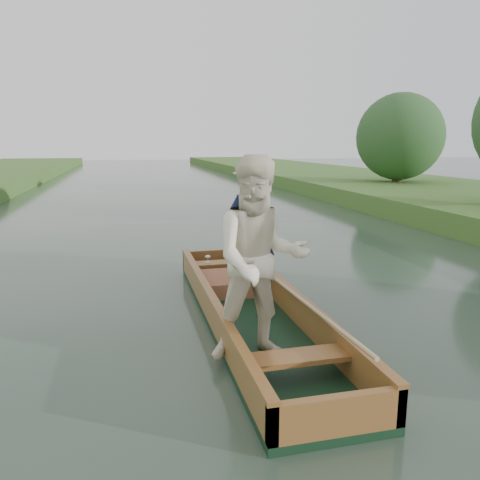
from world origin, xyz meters
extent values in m
plane|color=#283D30|center=(0.00, 0.00, 0.00)|extent=(120.00, 120.00, 0.00)
cylinder|color=#47331E|center=(9.80, 12.52, 1.04)|extent=(0.44, 0.44, 2.08)
sphere|color=#22491D|center=(9.80, 12.52, 2.48)|extent=(3.59, 3.59, 3.59)
sphere|color=#22491D|center=(10.40, 12.82, 2.08)|extent=(2.20, 2.20, 2.20)
cube|color=black|center=(0.00, 0.00, 0.04)|extent=(1.10, 5.00, 0.08)
cube|color=brown|center=(-0.51, 0.00, 0.24)|extent=(0.08, 5.00, 0.32)
cube|color=brown|center=(0.51, 0.00, 0.24)|extent=(0.08, 5.00, 0.32)
cube|color=brown|center=(0.00, 2.46, 0.24)|extent=(1.10, 0.08, 0.32)
cube|color=brown|center=(0.00, -2.46, 0.24)|extent=(1.10, 0.08, 0.32)
cube|color=brown|center=(-0.51, 0.00, 0.42)|extent=(0.10, 5.00, 0.04)
cube|color=brown|center=(0.51, 0.00, 0.42)|extent=(0.10, 5.00, 0.04)
cube|color=brown|center=(0.00, 1.90, 0.30)|extent=(0.94, 0.30, 0.05)
cube|color=brown|center=(0.00, -1.60, 0.30)|extent=(0.94, 0.30, 0.05)
imported|color=#111A38|center=(0.24, 0.91, 0.98)|extent=(0.78, 0.66, 1.81)
cylinder|color=beige|center=(0.24, 0.91, 1.85)|extent=(0.52, 0.52, 0.12)
imported|color=white|center=(-0.20, -1.07, 1.10)|extent=(1.05, 0.86, 2.03)
cube|color=#A63F35|center=(0.04, 1.17, 0.19)|extent=(0.85, 0.90, 0.22)
sphere|color=tan|center=(0.35, 1.07, 0.42)|extent=(0.23, 0.23, 0.23)
sphere|color=tan|center=(0.35, 1.05, 0.59)|extent=(0.17, 0.17, 0.17)
sphere|color=tan|center=(0.29, 1.05, 0.67)|extent=(0.06, 0.06, 0.06)
sphere|color=tan|center=(0.41, 1.05, 0.67)|extent=(0.06, 0.06, 0.06)
sphere|color=tan|center=(0.35, 0.99, 0.58)|extent=(0.07, 0.07, 0.07)
sphere|color=tan|center=(0.25, 1.04, 0.46)|extent=(0.08, 0.08, 0.08)
sphere|color=tan|center=(0.45, 1.04, 0.46)|extent=(0.08, 0.08, 0.08)
sphere|color=tan|center=(0.30, 1.03, 0.33)|extent=(0.09, 0.09, 0.09)
sphere|color=tan|center=(0.41, 1.03, 0.33)|extent=(0.09, 0.09, 0.09)
cylinder|color=silver|center=(-0.22, 1.90, 0.33)|extent=(0.07, 0.07, 0.01)
cylinder|color=silver|center=(-0.22, 1.90, 0.37)|extent=(0.01, 0.01, 0.08)
ellipsoid|color=silver|center=(-0.22, 1.90, 0.43)|extent=(0.09, 0.09, 0.05)
cylinder|color=tan|center=(0.43, -0.10, 0.46)|extent=(0.04, 4.28, 0.19)
camera|label=1|loc=(-1.44, -5.32, 2.22)|focal=35.00mm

